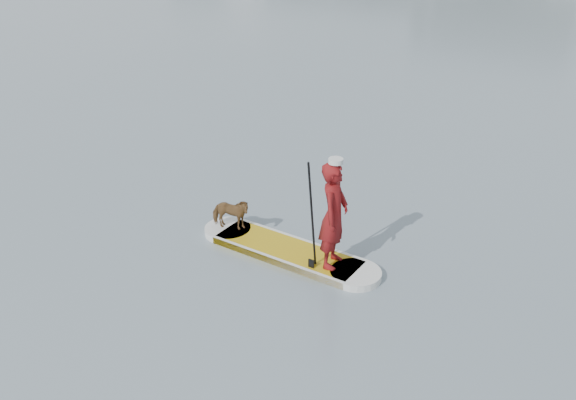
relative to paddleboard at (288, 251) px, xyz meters
The scene contains 6 objects.
ground 1.61m from the paddleboard, 125.31° to the right, with size 140.00×140.00×0.00m, color slate.
paddleboard is the anchor object (origin of this frame).
paddler 1.23m from the paddleboard, ahead, with size 0.62×0.41×1.71m, color maroon.
white_cap 1.99m from the paddleboard, ahead, with size 0.22×0.22×0.07m, color silver.
dog 1.23m from the paddleboard, behind, with size 0.31×0.69×0.58m, color brown.
paddle 1.00m from the paddleboard, 26.00° to the right, with size 0.10×0.30×2.00m.
Camera 1 is at (5.67, -6.29, 5.55)m, focal length 40.00 mm.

